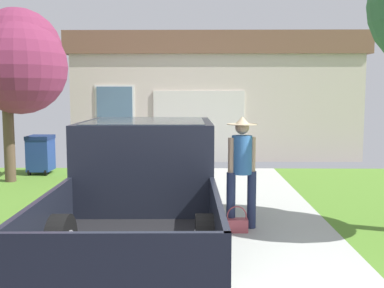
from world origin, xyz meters
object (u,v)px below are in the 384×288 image
(person_with_hat, at_px, (242,164))
(house_with_garage, at_px, (214,96))
(neighbor_tree, at_px, (19,61))
(pickup_truck, at_px, (147,185))
(handbag, at_px, (237,224))
(wheeled_trash_bin, at_px, (41,153))

(person_with_hat, relative_size, house_with_garage, 0.19)
(person_with_hat, bearing_deg, neighbor_tree, -58.84)
(person_with_hat, distance_m, house_with_garage, 10.09)
(person_with_hat, bearing_deg, pickup_truck, -6.20)
(pickup_truck, relative_size, handbag, 13.88)
(handbag, distance_m, wheeled_trash_bin, 7.05)
(pickup_truck, height_order, person_with_hat, person_with_hat)
(person_with_hat, relative_size, handbag, 4.37)
(neighbor_tree, bearing_deg, house_with_garage, 50.49)
(pickup_truck, xyz_separation_m, wheeled_trash_bin, (-3.41, 5.34, -0.21))
(pickup_truck, distance_m, wheeled_trash_bin, 6.34)
(handbag, height_order, house_with_garage, house_with_garage)
(pickup_truck, bearing_deg, wheeled_trash_bin, 121.24)
(person_with_hat, xyz_separation_m, house_with_garage, (-0.11, 10.03, 1.00))
(handbag, height_order, neighbor_tree, neighbor_tree)
(house_with_garage, bearing_deg, pickup_truck, -97.33)
(pickup_truck, height_order, handbag, pickup_truck)
(handbag, relative_size, wheeled_trash_bin, 0.40)
(pickup_truck, relative_size, neighbor_tree, 1.35)
(person_with_hat, bearing_deg, handbag, 43.88)
(person_with_hat, relative_size, wheeled_trash_bin, 1.74)
(wheeled_trash_bin, bearing_deg, person_with_hat, -45.86)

